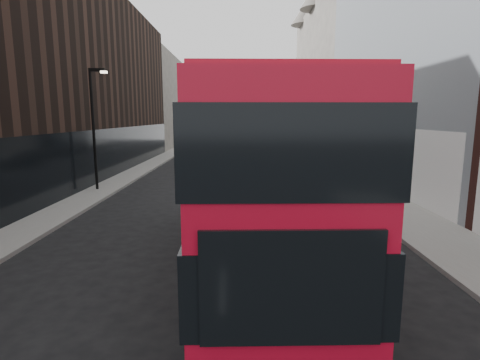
{
  "coord_description": "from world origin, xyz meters",
  "views": [
    {
      "loc": [
        0.26,
        -4.01,
        4.39
      ],
      "look_at": [
        0.26,
        7.24,
        2.5
      ],
      "focal_mm": 28.0,
      "sensor_mm": 36.0,
      "label": 1
    }
  ],
  "objects_px": {
    "street_lamp": "(94,121)",
    "car_b": "(276,179)",
    "red_bus": "(258,170)",
    "car_c": "(251,159)",
    "grey_bus": "(264,137)",
    "car_a": "(267,178)"
  },
  "relations": [
    {
      "from": "street_lamp",
      "to": "car_b",
      "type": "relative_size",
      "value": 1.69
    },
    {
      "from": "red_bus",
      "to": "car_c",
      "type": "bearing_deg",
      "value": 87.58
    },
    {
      "from": "street_lamp",
      "to": "car_c",
      "type": "height_order",
      "value": "street_lamp"
    },
    {
      "from": "grey_bus",
      "to": "car_b",
      "type": "relative_size",
      "value": 2.78
    },
    {
      "from": "car_b",
      "to": "car_c",
      "type": "xyz_separation_m",
      "value": [
        -1.18,
        10.67,
        -0.01
      ]
    },
    {
      "from": "red_bus",
      "to": "car_c",
      "type": "relative_size",
      "value": 2.75
    },
    {
      "from": "street_lamp",
      "to": "car_c",
      "type": "distance_m",
      "value": 15.05
    },
    {
      "from": "red_bus",
      "to": "grey_bus",
      "type": "distance_m",
      "value": 35.36
    },
    {
      "from": "grey_bus",
      "to": "car_a",
      "type": "bearing_deg",
      "value": -87.68
    },
    {
      "from": "car_a",
      "to": "street_lamp",
      "type": "bearing_deg",
      "value": -168.49
    },
    {
      "from": "red_bus",
      "to": "car_c",
      "type": "distance_m",
      "value": 22.34
    },
    {
      "from": "street_lamp",
      "to": "car_b",
      "type": "xyz_separation_m",
      "value": [
        10.68,
        0.46,
        -3.5
      ]
    },
    {
      "from": "red_bus",
      "to": "car_c",
      "type": "xyz_separation_m",
      "value": [
        0.48,
        22.23,
        -2.17
      ]
    },
    {
      "from": "street_lamp",
      "to": "car_b",
      "type": "bearing_deg",
      "value": 2.47
    },
    {
      "from": "car_a",
      "to": "car_b",
      "type": "bearing_deg",
      "value": -18.48
    },
    {
      "from": "car_a",
      "to": "car_b",
      "type": "xyz_separation_m",
      "value": [
        0.54,
        -0.26,
        0.01
      ]
    },
    {
      "from": "red_bus",
      "to": "car_b",
      "type": "xyz_separation_m",
      "value": [
        1.66,
        11.55,
        -2.16
      ]
    },
    {
      "from": "red_bus",
      "to": "car_c",
      "type": "height_order",
      "value": "red_bus"
    },
    {
      "from": "car_a",
      "to": "car_c",
      "type": "distance_m",
      "value": 10.43
    },
    {
      "from": "car_a",
      "to": "grey_bus",
      "type": "bearing_deg",
      "value": 94.28
    },
    {
      "from": "car_a",
      "to": "car_b",
      "type": "distance_m",
      "value": 0.6
    },
    {
      "from": "grey_bus",
      "to": "red_bus",
      "type": "bearing_deg",
      "value": -88.44
    }
  ]
}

